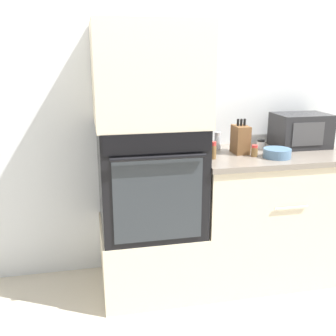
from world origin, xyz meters
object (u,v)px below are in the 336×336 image
at_px(knife_block, 240,139).
at_px(bowl, 277,153).
at_px(condiment_jar_far, 254,151).
at_px(wall_oven, 150,177).
at_px(condiment_jar_near, 261,144).
at_px(condiment_jar_back, 213,150).
at_px(condiment_jar_mid, 218,141).
at_px(microwave, 301,130).

height_order(knife_block, bowl, knife_block).
relative_size(knife_block, condiment_jar_far, 3.07).
relative_size(wall_oven, condiment_jar_near, 11.17).
bearing_deg(knife_block, condiment_jar_far, -61.50).
bearing_deg(condiment_jar_near, condiment_jar_back, -153.03).
bearing_deg(condiment_jar_mid, condiment_jar_back, -114.55).
distance_m(wall_oven, condiment_jar_far, 0.69).
xyz_separation_m(microwave, condiment_jar_mid, (-0.59, 0.05, -0.06)).
height_order(wall_oven, condiment_jar_mid, wall_oven).
height_order(microwave, condiment_jar_near, microwave).
bearing_deg(condiment_jar_far, wall_oven, 172.73).
height_order(microwave, condiment_jar_far, microwave).
bearing_deg(condiment_jar_back, condiment_jar_far, 0.40).
relative_size(knife_block, condiment_jar_back, 2.08).
height_order(bowl, condiment_jar_back, condiment_jar_back).
bearing_deg(wall_oven, microwave, 5.85).
bearing_deg(condiment_jar_back, knife_block, 25.68).
relative_size(wall_oven, condiment_jar_mid, 5.66).
height_order(bowl, condiment_jar_far, condiment_jar_far).
xyz_separation_m(knife_block, condiment_jar_far, (0.06, -0.10, -0.06)).
xyz_separation_m(wall_oven, condiment_jar_back, (0.39, -0.09, 0.17)).
xyz_separation_m(condiment_jar_far, condiment_jar_back, (-0.28, -0.00, 0.02)).
bearing_deg(condiment_jar_back, condiment_jar_mid, 65.45).
relative_size(microwave, condiment_jar_mid, 3.09).
distance_m(knife_block, condiment_jar_back, 0.25).
bearing_deg(microwave, condiment_jar_near, 177.17).
xyz_separation_m(condiment_jar_near, condiment_jar_far, (-0.14, -0.21, 0.01)).
bearing_deg(condiment_jar_back, condiment_jar_near, 26.97).
relative_size(wall_oven, condiment_jar_back, 6.18).
xyz_separation_m(microwave, condiment_jar_back, (-0.71, -0.20, -0.06)).
bearing_deg(knife_block, wall_oven, -178.18).
height_order(wall_oven, knife_block, knife_block).
relative_size(condiment_jar_mid, condiment_jar_back, 1.09).
relative_size(wall_oven, condiment_jar_far, 9.14).
height_order(bowl, condiment_jar_near, condiment_jar_near).
distance_m(bowl, condiment_jar_mid, 0.42).
height_order(microwave, bowl, microwave).
relative_size(wall_oven, knife_block, 2.97).
height_order(microwave, knife_block, microwave).
bearing_deg(microwave, knife_block, -169.16).
bearing_deg(condiment_jar_near, wall_oven, -171.11).
distance_m(condiment_jar_near, condiment_jar_back, 0.47).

